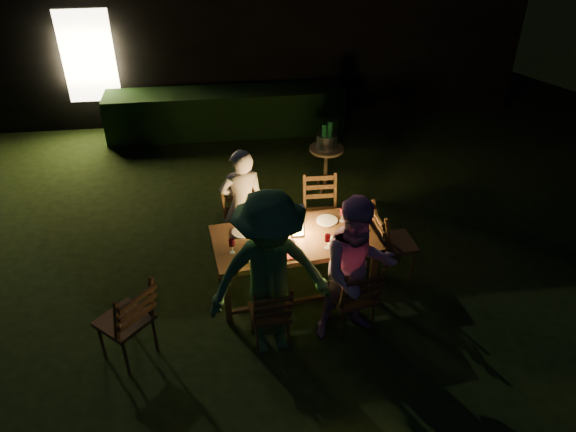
{
  "coord_description": "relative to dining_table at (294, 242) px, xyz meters",
  "views": [
    {
      "loc": [
        -0.48,
        -5.69,
        4.48
      ],
      "look_at": [
        0.14,
        -0.39,
        0.88
      ],
      "focal_mm": 35.0,
      "sensor_mm": 36.0,
      "label": 1
    }
  ],
  "objects": [
    {
      "name": "chair_end",
      "position": [
        1.22,
        0.15,
        -0.38
      ],
      "size": [
        0.53,
        0.5,
        1.01
      ],
      "rotation": [
        0.0,
        0.0,
        -1.47
      ],
      "color": "#4F381A",
      "rests_on": "ground"
    },
    {
      "name": "plate_far_right",
      "position": [
        0.42,
        0.27,
        0.08
      ],
      "size": [
        0.25,
        0.25,
        0.01
      ],
      "primitive_type": "cylinder",
      "color": "white",
      "rests_on": "dining_table"
    },
    {
      "name": "person_house_side",
      "position": [
        -0.55,
        0.76,
        0.06
      ],
      "size": [
        0.59,
        0.42,
        1.5
      ],
      "primitive_type": "imported",
      "rotation": [
        0.0,
        0.0,
        3.26
      ],
      "color": "beige",
      "rests_on": "ground"
    },
    {
      "name": "bottle_bucket_a",
      "position": [
        0.72,
        2.22,
        0.16
      ],
      "size": [
        0.07,
        0.07,
        0.32
      ],
      "primitive_type": "cylinder",
      "color": "#0F471E",
      "rests_on": "side_table"
    },
    {
      "name": "bottle_bucket_b",
      "position": [
        0.82,
        2.3,
        0.16
      ],
      "size": [
        0.07,
        0.07,
        0.32
      ],
      "primitive_type": "cylinder",
      "color": "#0F471E",
      "rests_on": "side_table"
    },
    {
      "name": "garden_envelope",
      "position": [
        -0.19,
        6.8,
        0.89
      ],
      "size": [
        40.0,
        40.0,
        3.2
      ],
      "color": "black",
      "rests_on": "ground"
    },
    {
      "name": "chair_far_right",
      "position": [
        0.46,
        0.83,
        -0.39
      ],
      "size": [
        0.44,
        0.48,
        0.98
      ],
      "rotation": [
        0.0,
        0.0,
        3.13
      ],
      "color": "#4F381A",
      "rests_on": "ground"
    },
    {
      "name": "person_opp_left",
      "position": [
        -0.35,
        -0.87,
        0.26
      ],
      "size": [
        1.29,
        0.84,
        1.88
      ],
      "primitive_type": "imported",
      "rotation": [
        0.0,
        0.0,
        0.12
      ],
      "color": "#39723F",
      "rests_on": "ground"
    },
    {
      "name": "napkin_left",
      "position": [
        -0.11,
        -0.34,
        0.08
      ],
      "size": [
        0.18,
        0.14,
        0.01
      ],
      "primitive_type": "cube",
      "color": "red",
      "rests_on": "dining_table"
    },
    {
      "name": "ice_bucket",
      "position": [
        0.77,
        2.26,
        0.11
      ],
      "size": [
        0.3,
        0.3,
        0.22
      ],
      "primitive_type": "cylinder",
      "color": "#A5A8AD",
      "rests_on": "side_table"
    },
    {
      "name": "wineglass_b",
      "position": [
        -0.7,
        -0.21,
        0.16
      ],
      "size": [
        0.06,
        0.06,
        0.18
      ],
      "primitive_type": null,
      "color": "#59070F",
      "rests_on": "dining_table"
    },
    {
      "name": "plate_near_left",
      "position": [
        -0.52,
        -0.28,
        0.08
      ],
      "size": [
        0.25,
        0.25,
        0.01
      ],
      "primitive_type": "cylinder",
      "color": "white",
      "rests_on": "dining_table"
    },
    {
      "name": "wineglass_d",
      "position": [
        0.59,
        0.25,
        0.16
      ],
      "size": [
        0.06,
        0.06,
        0.18
      ],
      "primitive_type": null,
      "color": "#59070F",
      "rests_on": "dining_table"
    },
    {
      "name": "chair_near_right",
      "position": [
        0.54,
        -0.71,
        -0.39
      ],
      "size": [
        0.52,
        0.55,
        0.98
      ],
      "rotation": [
        0.0,
        0.0,
        0.2
      ],
      "color": "#4F381A",
      "rests_on": "ground"
    },
    {
      "name": "dining_table",
      "position": [
        0.0,
        0.0,
        0.0
      ],
      "size": [
        1.92,
        1.12,
        0.76
      ],
      "rotation": [
        0.0,
        0.0,
        0.12
      ],
      "color": "#4F381A",
      "rests_on": "ground"
    },
    {
      "name": "plate_near_right",
      "position": [
        0.47,
        -0.16,
        0.08
      ],
      "size": [
        0.25,
        0.25,
        0.01
      ],
      "primitive_type": "cylinder",
      "color": "white",
      "rests_on": "dining_table"
    },
    {
      "name": "chair_far_left",
      "position": [
        -0.54,
        0.71,
        -0.39
      ],
      "size": [
        0.53,
        0.56,
        0.97
      ],
      "rotation": [
        0.0,
        0.0,
        3.39
      ],
      "color": "#4F381A",
      "rests_on": "ground"
    },
    {
      "name": "person_opp_right",
      "position": [
        0.55,
        -0.76,
        0.16
      ],
      "size": [
        0.89,
        0.73,
        1.69
      ],
      "primitive_type": "imported",
      "rotation": [
        0.0,
        0.0,
        0.12
      ],
      "color": "#D291C5",
      "rests_on": "ground"
    },
    {
      "name": "plate_far_left",
      "position": [
        -0.57,
        0.15,
        0.08
      ],
      "size": [
        0.25,
        0.25,
        0.01
      ],
      "primitive_type": "cylinder",
      "color": "white",
      "rests_on": "dining_table"
    },
    {
      "name": "bottle_table",
      "position": [
        -0.25,
        -0.03,
        0.22
      ],
      "size": [
        0.07,
        0.07,
        0.28
      ],
      "primitive_type": "cylinder",
      "color": "#0F471E",
      "rests_on": "dining_table"
    },
    {
      "name": "side_table",
      "position": [
        0.77,
        2.26,
        -0.08
      ],
      "size": [
        0.51,
        0.51,
        0.69
      ],
      "color": "olive",
      "rests_on": "ground"
    },
    {
      "name": "wineglass_a",
      "position": [
        -0.33,
        0.24,
        0.16
      ],
      "size": [
        0.06,
        0.06,
        0.18
      ],
      "primitive_type": null,
      "color": "#59070F",
      "rests_on": "dining_table"
    },
    {
      "name": "chair_near_left",
      "position": [
        -0.35,
        -0.82,
        -0.41
      ],
      "size": [
        0.44,
        0.47,
        0.89
      ],
      "rotation": [
        0.0,
        0.0,
        0.11
      ],
      "color": "#4F381A",
      "rests_on": "ground"
    },
    {
      "name": "wineglass_c",
      "position": [
        0.33,
        -0.24,
        0.16
      ],
      "size": [
        0.06,
        0.06,
        0.18
      ],
      "primitive_type": null,
      "color": "#59070F",
      "rests_on": "dining_table"
    },
    {
      "name": "chair_spare",
      "position": [
        -1.8,
        -0.84,
        -0.36
      ],
      "size": [
        0.69,
        0.69,
        1.06
      ],
      "rotation": [
        0.0,
        0.0,
        0.83
      ],
      "color": "#4F381A",
      "rests_on": "ground"
    },
    {
      "name": "lantern",
      "position": [
        0.04,
        0.06,
        0.23
      ],
      "size": [
        0.16,
        0.16,
        0.35
      ],
      "color": "white",
      "rests_on": "dining_table"
    },
    {
      "name": "wineglass_e",
      "position": [
        -0.06,
        -0.31,
        0.16
      ],
      "size": [
        0.06,
        0.06,
        0.18
      ],
      "primitive_type": null,
      "color": "silver",
      "rests_on": "dining_table"
    },
    {
      "name": "napkin_right",
      "position": [
        0.58,
        -0.23,
        0.08
      ],
      "size": [
        0.18,
        0.14,
        0.01
      ],
      "primitive_type": "cube",
      "color": "red",
      "rests_on": "dining_table"
    },
    {
      "name": "phone",
      "position": [
        -0.58,
        -0.37,
        0.08
      ],
      "size": [
        0.14,
        0.07,
        0.01
      ],
      "primitive_type": "cube",
      "color": "black",
      "rests_on": "dining_table"
    }
  ]
}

